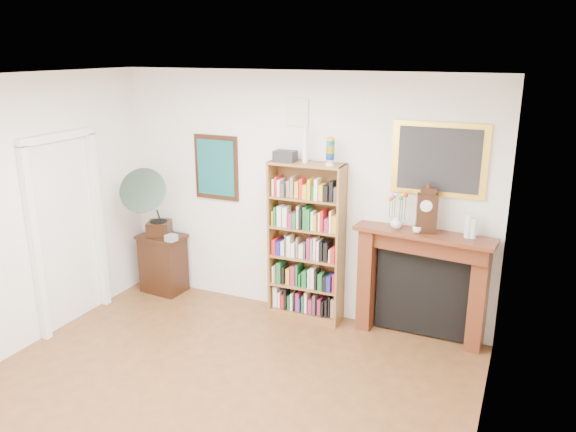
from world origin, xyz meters
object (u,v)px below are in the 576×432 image
Objects in this scene: bottle_left at (468,226)px; bottle_right at (473,229)px; teacup at (417,229)px; cd_stack at (171,238)px; mantel_clock at (427,211)px; side_cabinet at (163,263)px; fireplace at (422,275)px; gramophone at (149,198)px; flower_vase at (397,222)px; bookshelf at (306,234)px.

bottle_left is 1.20× the size of bottle_right.
teacup is 0.47× the size of bottle_right.
mantel_clock is at bearing 3.45° from cd_stack.
fireplace is at bearing 6.32° from side_cabinet.
gramophone is at bearing -177.51° from teacup.
bottle_right is (3.77, 0.20, 0.05)m from gramophone.
cd_stack is 0.86× the size of flower_vase.
side_cabinet is 0.83× the size of gramophone.
mantel_clock is 5.02× the size of teacup.
gramophone reaches higher than bottle_left.
gramophone is 7.57× the size of cd_stack.
mantel_clock is (3.30, 0.19, 0.17)m from gramophone.
flower_vase reaches higher than cd_stack.
gramophone is 9.65× the size of teacup.
bottle_left reaches higher than bottle_right.
bookshelf is at bearing 6.14° from cd_stack.
bottle_left is at bearing 5.29° from side_cabinet.
fireplace is at bearing 1.30° from bookshelf.
bottle_right is at bearing -13.23° from mantel_clock.
bookshelf reaches higher than flower_vase.
bottle_right is at bearing -0.66° from fireplace.
cd_stack is 3.48m from bottle_left.
bottle_left is at bearing -12.77° from mantel_clock.
side_cabinet is 8.06× the size of teacup.
bookshelf is 1.75m from bottle_left.
teacup is at bearing -17.20° from flower_vase.
flower_vase is at bearing 159.94° from mantel_clock.
side_cabinet is at bearing -179.92° from teacup.
mantel_clock is at bearing 30.98° from teacup.
bottle_left reaches higher than teacup.
teacup is at bearing 4.35° from side_cabinet.
fireplace is 0.75m from bottle_left.
side_cabinet is at bearing 151.41° from cd_stack.
bookshelf is 1.26m from teacup.
mantel_clock is 0.42m from bottle_left.
gramophone is 6.54× the size of flower_vase.
bottle_left is at bearing -0.82° from flower_vase.
mantel_clock reaches higher than gramophone.
flower_vase is at bearing 179.11° from bottle_right.
fireplace is 12.23× the size of cd_stack.
flower_vase reaches higher than teacup.
mantel_clock is 3.40× the size of flower_vase.
teacup is at bearing -113.35° from fireplace.
fireplace is at bearing -18.42° from gramophone.
bottle_right reaches higher than side_cabinet.
cd_stack is 0.50× the size of bottle_left.
flower_vase is (3.00, 0.21, 0.02)m from gramophone.
bottle_right is at bearing -0.89° from flower_vase.
bottle_right is at bearing -1.15° from bookshelf.
bottle_left is (3.67, 0.07, 0.96)m from side_cabinet.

